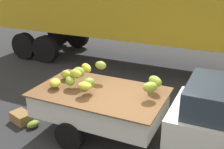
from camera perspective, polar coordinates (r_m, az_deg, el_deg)
ground at (r=6.35m, az=3.03°, el=-14.28°), size 220.00×220.00×0.00m
curb_strip at (r=15.39m, az=17.41°, el=6.90°), size 80.00×0.80×0.16m
pickup_truck at (r=5.79m, az=15.68°, el=-8.58°), size 5.09×1.79×1.70m
fallen_banana_bunch_near_tailgate at (r=7.20m, az=-15.68°, el=-9.65°), size 0.30×0.38×0.16m
produce_crate at (r=7.48m, az=-17.90°, el=-8.25°), size 0.60×0.49×0.26m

